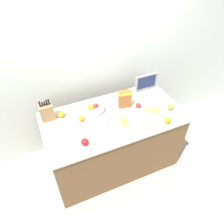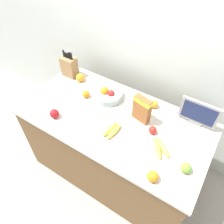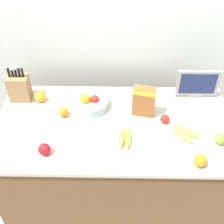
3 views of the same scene
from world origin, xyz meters
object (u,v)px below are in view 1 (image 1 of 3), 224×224
banana_bunch_right (151,109)px  banana_bunch_left (124,122)px  orange_near_bowl (167,120)px  fruit_bowl (93,109)px  apple_rear (85,142)px  orange_back_center (120,95)px  knife_block (47,112)px  small_monitor (146,82)px  orange_by_cereal (61,114)px  orange_front_center (81,119)px  apple_by_knife_block (170,107)px  apple_front (138,105)px  cereal_box (125,98)px

banana_bunch_right → banana_bunch_left: bearing=-172.4°
banana_bunch_right → orange_near_bowl: size_ratio=2.43×
fruit_bowl → orange_near_bowl: fruit_bowl is taller
apple_rear → orange_back_center: size_ratio=1.07×
knife_block → apple_rear: knife_block is taller
small_monitor → orange_by_cereal: 1.18m
knife_block → banana_bunch_right: bearing=-16.8°
knife_block → orange_back_center: bearing=2.3°
banana_bunch_right → orange_front_center: orange_front_center is taller
knife_block → apple_by_knife_block: 1.46m
banana_bunch_left → orange_front_center: (-0.43, 0.22, 0.02)m
fruit_bowl → apple_by_knife_block: 0.94m
apple_by_knife_block → orange_front_center: size_ratio=1.09×
small_monitor → apple_by_knife_block: 0.48m
knife_block → apple_front: 1.09m
small_monitor → orange_near_bowl: small_monitor is taller
small_monitor → apple_by_knife_block: size_ratio=4.03×
knife_block → banana_bunch_right: knife_block is taller
small_monitor → apple_rear: (-1.05, -0.58, -0.09)m
apple_front → orange_back_center: (-0.12, 0.27, 0.00)m
apple_front → orange_by_cereal: size_ratio=0.78×
banana_bunch_right → orange_near_bowl: bearing=-77.1°
knife_block → banana_bunch_left: (0.78, -0.41, -0.09)m
knife_block → apple_by_knife_block: size_ratio=4.22×
knife_block → cereal_box: (0.91, -0.16, 0.03)m
cereal_box → apple_front: 0.20m
small_monitor → banana_bunch_right: bearing=-110.0°
apple_by_knife_block → orange_front_center: bearing=167.2°
banana_bunch_right → knife_block: bearing=163.2°
small_monitor → orange_near_bowl: size_ratio=3.83×
knife_block → banana_bunch_right: size_ratio=1.65×
orange_back_center → apple_by_knife_block: bearing=-45.2°
knife_block → apple_front: size_ratio=4.94×
orange_near_bowl → orange_front_center: bearing=154.5°
fruit_bowl → orange_front_center: (-0.18, -0.10, -0.00)m
orange_near_bowl → banana_bunch_right: bearing=102.9°
knife_block → banana_bunch_right: 1.23m
banana_bunch_right → orange_by_cereal: bearing=162.1°
orange_front_center → orange_near_bowl: 0.98m
cereal_box → apple_by_knife_block: 0.57m
apple_rear → orange_near_bowl: bearing=-4.4°
banana_bunch_left → apple_by_knife_block: 0.62m
small_monitor → fruit_bowl: 0.81m
banana_bunch_right → apple_rear: (-0.90, -0.18, 0.02)m
cereal_box → orange_by_cereal: 0.78m
small_monitor → apple_front: 0.39m
small_monitor → apple_rear: size_ratio=3.90×
banana_bunch_left → orange_by_cereal: orange_by_cereal is taller
small_monitor → apple_front: size_ratio=4.72×
apple_by_knife_block → orange_near_bowl: bearing=-132.5°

